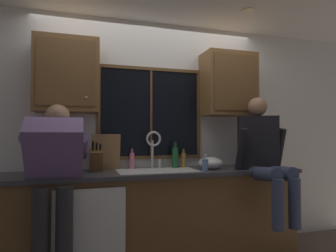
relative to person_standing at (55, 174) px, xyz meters
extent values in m
cube|color=silver|center=(0.95, 0.67, 0.32)|extent=(5.32, 0.12, 2.55)
cylinder|color=#FFEAB2|center=(1.82, 0.01, 1.58)|extent=(0.14, 0.14, 0.01)
cube|color=black|center=(0.95, 0.60, 0.57)|extent=(1.10, 0.02, 0.95)
cube|color=brown|center=(0.95, 0.59, 1.06)|extent=(1.17, 0.02, 0.04)
cube|color=brown|center=(0.95, 0.59, 0.07)|extent=(1.17, 0.02, 0.04)
cube|color=brown|center=(0.38, 0.59, 0.57)|extent=(0.03, 0.02, 0.95)
cube|color=brown|center=(1.51, 0.59, 0.57)|extent=(0.03, 0.02, 0.95)
cube|color=brown|center=(0.95, 0.59, 0.57)|extent=(0.02, 0.02, 0.95)
cube|color=brown|center=(0.95, 0.32, -0.52)|extent=(2.92, 0.58, 0.88)
cube|color=#38383D|center=(0.95, 0.30, -0.06)|extent=(2.98, 0.62, 0.04)
cube|color=white|center=(0.28, 0.00, -0.50)|extent=(0.60, 0.02, 0.74)
cube|color=brown|center=(0.07, 0.45, 0.90)|extent=(0.60, 0.33, 0.72)
cube|color=brown|center=(0.07, 0.28, 0.90)|extent=(0.52, 0.01, 0.62)
sphere|color=#B2B2B7|center=(0.25, 0.27, 0.67)|extent=(0.02, 0.02, 0.02)
cube|color=brown|center=(1.83, 0.45, 0.90)|extent=(0.60, 0.33, 0.72)
cube|color=brown|center=(1.83, 0.28, 0.90)|extent=(0.52, 0.01, 0.62)
sphere|color=#B2B2B7|center=(2.01, 0.27, 0.67)|extent=(0.02, 0.02, 0.02)
cube|color=silver|center=(0.95, 0.31, -0.05)|extent=(0.80, 0.46, 0.02)
cube|color=beige|center=(0.75, 0.31, -0.15)|extent=(0.36, 0.42, 0.20)
cube|color=beige|center=(1.15, 0.31, -0.15)|extent=(0.36, 0.42, 0.20)
cube|color=silver|center=(0.95, 0.31, -0.15)|extent=(0.04, 0.42, 0.20)
cylinder|color=silver|center=(0.95, 0.53, 0.11)|extent=(0.03, 0.03, 0.30)
torus|color=silver|center=(0.95, 0.47, 0.28)|extent=(0.16, 0.02, 0.16)
cylinder|color=silver|center=(1.03, 0.53, 0.01)|extent=(0.03, 0.03, 0.09)
cylinder|color=#262628|center=(-0.08, -0.15, -0.52)|extent=(0.13, 0.13, 0.88)
cylinder|color=#262628|center=(0.09, -0.15, -0.52)|extent=(0.13, 0.13, 0.88)
cube|color=slate|center=(0.00, 0.01, 0.16)|extent=(0.44, 0.50, 0.60)
sphere|color=#A57A5B|center=(0.00, 0.23, 0.49)|extent=(0.21, 0.21, 0.21)
cylinder|color=slate|center=(-0.22, 0.19, 0.21)|extent=(0.09, 0.52, 0.26)
cylinder|color=slate|center=(0.22, 0.19, 0.21)|extent=(0.09, 0.52, 0.26)
cylinder|color=#384260|center=(1.92, -0.08, -0.06)|extent=(0.14, 0.43, 0.16)
cylinder|color=#384260|center=(2.10, -0.08, -0.06)|extent=(0.14, 0.43, 0.16)
cylinder|color=#384260|center=(1.92, -0.30, -0.31)|extent=(0.11, 0.11, 0.46)
cylinder|color=#384260|center=(2.10, -0.30, -0.31)|extent=(0.11, 0.11, 0.46)
cube|color=black|center=(2.01, 0.14, 0.24)|extent=(0.45, 0.34, 0.56)
sphere|color=#A57A5B|center=(2.01, 0.14, 0.62)|extent=(0.20, 0.20, 0.20)
cylinder|color=black|center=(1.78, 0.09, 0.16)|extent=(0.08, 0.20, 0.47)
cylinder|color=black|center=(2.24, 0.09, 0.16)|extent=(0.08, 0.20, 0.47)
cube|color=brown|center=(0.35, 0.40, 0.07)|extent=(0.12, 0.18, 0.25)
cylinder|color=black|center=(0.31, 0.34, 0.22)|extent=(0.02, 0.05, 0.09)
cylinder|color=black|center=(0.35, 0.34, 0.21)|extent=(0.02, 0.04, 0.08)
cylinder|color=black|center=(0.38, 0.34, 0.20)|extent=(0.02, 0.04, 0.06)
cube|color=#997047|center=(0.45, 0.52, 0.14)|extent=(0.29, 0.10, 0.37)
ellipsoid|color=silver|center=(1.53, 0.29, 0.02)|extent=(0.26, 0.26, 0.13)
cylinder|color=#668CCC|center=(1.38, 0.10, 0.02)|extent=(0.06, 0.06, 0.12)
cylinder|color=silver|center=(1.38, 0.10, 0.10)|extent=(0.02, 0.02, 0.04)
cylinder|color=silver|center=(1.38, 0.09, 0.12)|extent=(0.01, 0.04, 0.01)
cylinder|color=olive|center=(1.30, 0.51, 0.04)|extent=(0.05, 0.05, 0.16)
cylinder|color=brown|center=(1.30, 0.51, 0.14)|extent=(0.02, 0.02, 0.04)
cylinder|color=black|center=(1.30, 0.51, 0.17)|extent=(0.03, 0.03, 0.01)
cylinder|color=pink|center=(0.73, 0.54, 0.05)|extent=(0.05, 0.05, 0.17)
cylinder|color=#AD5B7A|center=(0.73, 0.54, 0.15)|extent=(0.02, 0.02, 0.04)
cylinder|color=black|center=(0.73, 0.54, 0.18)|extent=(0.03, 0.03, 0.01)
cylinder|color=#1E592D|center=(1.20, 0.50, 0.07)|extent=(0.07, 0.07, 0.22)
cylinder|color=#184724|center=(1.20, 0.50, 0.21)|extent=(0.03, 0.03, 0.06)
cylinder|color=black|center=(1.20, 0.50, 0.24)|extent=(0.03, 0.03, 0.01)
camera|label=1|loc=(0.20, -2.53, 0.33)|focal=30.95mm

